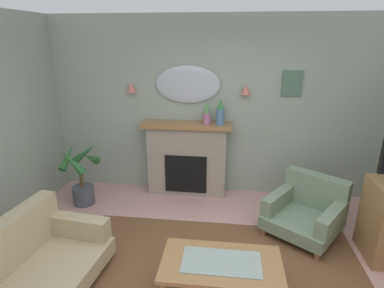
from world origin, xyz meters
TOP-DOWN VIEW (x-y plane):
  - wall_back at (0.00, 2.46)m, footprint 6.24×0.10m
  - fireplace at (-0.53, 2.24)m, footprint 1.36×0.36m
  - mantel_vase_centre at (-0.23, 2.21)m, footprint 0.12×0.12m
  - mantel_vase_right at (-0.03, 2.21)m, footprint 0.12×0.12m
  - wall_mirror at (-0.53, 2.38)m, footprint 0.96×0.06m
  - wall_sconce_left at (-1.38, 2.33)m, footprint 0.14×0.14m
  - wall_sconce_right at (0.32, 2.33)m, footprint 0.14×0.14m
  - framed_picture at (0.97, 2.39)m, footprint 0.28×0.03m
  - coffee_table at (0.08, 0.12)m, footprint 1.10×0.60m
  - floral_couch at (-1.73, -0.20)m, footprint 1.05×1.80m
  - armchair_in_corner at (1.12, 1.38)m, footprint 1.13×1.13m
  - potted_plant_tall_palm at (-2.02, 1.71)m, footprint 0.49×0.49m

SIDE VIEW (x-z plane):
  - armchair_in_corner at x=1.12m, z-range -0.05..0.66m
  - floral_couch at x=-1.73m, z-range -0.06..0.70m
  - coffee_table at x=0.08m, z-range 0.16..0.61m
  - potted_plant_tall_palm at x=-2.02m, z-range -0.05..0.90m
  - fireplace at x=-0.53m, z-range -0.01..1.15m
  - mantel_vase_centre at x=-0.23m, z-range 1.15..1.48m
  - mantel_vase_right at x=-0.03m, z-range 1.14..1.54m
  - wall_back at x=0.00m, z-range 0.00..2.70m
  - wall_sconce_left at x=-1.38m, z-range 1.59..1.73m
  - wall_sconce_right at x=0.32m, z-range 1.59..1.73m
  - wall_mirror at x=-0.53m, z-range 1.43..1.99m
  - framed_picture at x=0.97m, z-range 1.57..1.93m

